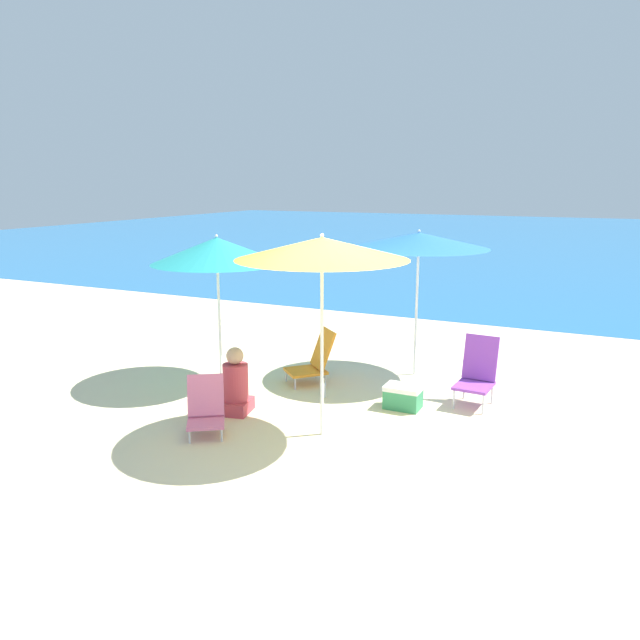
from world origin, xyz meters
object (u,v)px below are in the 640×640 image
object	(u,v)px
beach_umbrella_yellow	(322,249)
person_seated_near	(236,386)
water_bottle	(323,389)
cooler_box	(403,397)
beach_chair_orange	(314,360)
beach_chair_pink	(206,408)
beach_chair_purple	(477,371)
beach_umbrella_teal	(217,251)
beach_umbrella_blue	(419,241)

from	to	relation	value
beach_umbrella_yellow	person_seated_near	world-z (taller)	beach_umbrella_yellow
water_bottle	cooler_box	size ratio (longest dim) A/B	0.63
beach_chair_orange	water_bottle	world-z (taller)	beach_chair_orange
beach_chair_orange	water_bottle	xyz separation A→B (m)	(0.37, -0.50, -0.22)
beach_chair_pink	person_seated_near	size ratio (longest dim) A/B	0.78
beach_chair_orange	beach_chair_pink	size ratio (longest dim) A/B	1.20
beach_chair_purple	water_bottle	size ratio (longest dim) A/B	3.02
beach_chair_purple	cooler_box	world-z (taller)	beach_chair_purple
person_seated_near	water_bottle	distance (m)	1.22
beach_umbrella_teal	water_bottle	bearing A→B (deg)	-1.52
beach_umbrella_teal	water_bottle	size ratio (longest dim) A/B	7.27
person_seated_near	beach_chair_pink	bearing A→B (deg)	-97.77
beach_umbrella_blue	beach_umbrella_teal	distance (m)	2.81
beach_chair_purple	beach_chair_pink	xyz separation A→B (m)	(-2.54, -2.27, -0.13)
beach_umbrella_yellow	person_seated_near	bearing A→B (deg)	172.53
beach_umbrella_teal	cooler_box	size ratio (longest dim) A/B	4.61
beach_umbrella_teal	beach_chair_pink	bearing A→B (deg)	-60.66
cooler_box	beach_umbrella_blue	bearing A→B (deg)	101.43
beach_umbrella_blue	beach_chair_orange	distance (m)	2.22
water_bottle	beach_chair_pink	bearing A→B (deg)	-112.80
beach_chair_orange	beach_chair_purple	xyz separation A→B (m)	(2.22, 0.14, 0.09)
beach_chair_purple	cooler_box	bearing A→B (deg)	-140.06
beach_chair_pink	cooler_box	distance (m)	2.44
water_bottle	beach_chair_purple	bearing A→B (deg)	19.05
person_seated_near	water_bottle	size ratio (longest dim) A/B	2.90
beach_umbrella_teal	beach_chair_pink	size ratio (longest dim) A/B	3.22
beach_umbrella_blue	person_seated_near	size ratio (longest dim) A/B	2.56
beach_chair_orange	cooler_box	size ratio (longest dim) A/B	1.72
beach_umbrella_yellow	water_bottle	xyz separation A→B (m)	(-0.51, 1.11, -1.97)
beach_umbrella_teal	water_bottle	xyz separation A→B (m)	(1.62, -0.04, -1.73)
beach_chair_pink	water_bottle	distance (m)	1.77
cooler_box	person_seated_near	bearing A→B (deg)	-150.47
beach_umbrella_teal	beach_chair_orange	distance (m)	2.02
beach_chair_orange	cooler_box	xyz separation A→B (m)	(1.44, -0.43, -0.19)
beach_umbrella_blue	cooler_box	xyz separation A→B (m)	(0.29, -1.42, -1.81)
beach_chair_orange	beach_chair_purple	bearing A→B (deg)	47.38
beach_umbrella_teal	beach_chair_orange	world-z (taller)	beach_umbrella_teal
beach_chair_pink	person_seated_near	world-z (taller)	person_seated_near
person_seated_near	water_bottle	bearing A→B (deg)	41.34
person_seated_near	beach_umbrella_teal	bearing A→B (deg)	120.82
beach_umbrella_teal	cooler_box	xyz separation A→B (m)	(2.69, 0.02, -1.70)
beach_umbrella_blue	beach_umbrella_teal	xyz separation A→B (m)	(-2.41, -1.44, -0.11)
beach_umbrella_teal	beach_chair_pink	world-z (taller)	beach_umbrella_teal
beach_chair_purple	person_seated_near	size ratio (longest dim) A/B	1.04
beach_chair_orange	water_bottle	bearing A→B (deg)	-9.99
beach_umbrella_yellow	water_bottle	world-z (taller)	beach_umbrella_yellow
beach_chair_purple	person_seated_near	distance (m)	3.03
water_bottle	beach_umbrella_blue	bearing A→B (deg)	62.16
beach_umbrella_teal	beach_chair_orange	size ratio (longest dim) A/B	2.68
beach_umbrella_blue	beach_chair_pink	distance (m)	3.82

